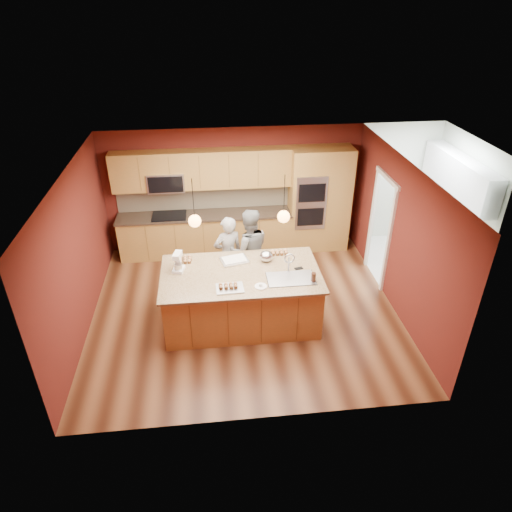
{
  "coord_description": "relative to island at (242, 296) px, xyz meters",
  "views": [
    {
      "loc": [
        -0.55,
        -6.76,
        5.14
      ],
      "look_at": [
        0.2,
        -0.1,
        1.18
      ],
      "focal_mm": 32.0,
      "sensor_mm": 36.0,
      "label": 1
    }
  ],
  "objects": [
    {
      "name": "cupcakes_rack",
      "position": [
        -0.25,
        -0.43,
        0.54
      ],
      "size": [
        0.32,
        0.16,
        0.07
      ],
      "primitive_type": null,
      "color": "tan",
      "rests_on": "island"
    },
    {
      "name": "person_left",
      "position": [
        -0.17,
        1.01,
        0.27
      ],
      "size": [
        0.65,
        0.53,
        1.55
      ],
      "primitive_type": "imported",
      "rotation": [
        0.0,
        0.0,
        3.46
      ],
      "color": "black",
      "rests_on": "floor"
    },
    {
      "name": "laundry_room",
      "position": [
        4.41,
        1.51,
        1.44
      ],
      "size": [
        2.6,
        2.7,
        2.7
      ],
      "color": "silver",
      "rests_on": "ground"
    },
    {
      "name": "cupcakes_right",
      "position": [
        0.73,
        0.55,
        0.52
      ],
      "size": [
        0.32,
        0.16,
        0.07
      ],
      "primitive_type": null,
      "color": "tan",
      "rests_on": "island"
    },
    {
      "name": "cupcakes_left",
      "position": [
        -0.95,
        0.5,
        0.52
      ],
      "size": [
        0.24,
        0.24,
        0.07
      ],
      "primitive_type": null,
      "color": "tan",
      "rests_on": "island"
    },
    {
      "name": "sheet_cake",
      "position": [
        -0.09,
        0.4,
        0.51
      ],
      "size": [
        0.53,
        0.44,
        0.05
      ],
      "rotation": [
        0.0,
        0.0,
        0.24
      ],
      "color": "white",
      "rests_on": "island"
    },
    {
      "name": "cabinet_run",
      "position": [
        -0.61,
        2.56,
        0.48
      ],
      "size": [
        3.74,
        0.64,
        2.3
      ],
      "color": "olive",
      "rests_on": "floor"
    },
    {
      "name": "wall_left",
      "position": [
        -2.69,
        0.31,
        0.84
      ],
      "size": [
        0.0,
        5.0,
        5.0
      ],
      "primitive_type": "plane",
      "rotation": [
        1.57,
        0.0,
        1.57
      ],
      "color": "#561A14",
      "rests_on": "ground"
    },
    {
      "name": "island",
      "position": [
        0.0,
        0.0,
        0.0
      ],
      "size": [
        2.69,
        1.5,
        1.37
      ],
      "color": "olive",
      "rests_on": "floor"
    },
    {
      "name": "oven_column",
      "position": [
        1.91,
        2.5,
        0.65
      ],
      "size": [
        1.3,
        0.62,
        2.3
      ],
      "color": "olive",
      "rests_on": "floor"
    },
    {
      "name": "pendant_right",
      "position": [
        0.69,
        0.0,
        1.5
      ],
      "size": [
        0.2,
        0.2,
        0.8
      ],
      "color": "black",
      "rests_on": "ceiling"
    },
    {
      "name": "pendant_left",
      "position": [
        -0.72,
        0.0,
        1.5
      ],
      "size": [
        0.2,
        0.2,
        0.8
      ],
      "color": "black",
      "rests_on": "ceiling"
    },
    {
      "name": "mixing_bowl",
      "position": [
        0.46,
        0.35,
        0.58
      ],
      "size": [
        0.24,
        0.24,
        0.2
      ],
      "primitive_type": "ellipsoid",
      "color": "silver",
      "rests_on": "island"
    },
    {
      "name": "dryer",
      "position": [
        4.24,
        1.93,
        -0.04
      ],
      "size": [
        0.61,
        0.62,
        0.93
      ],
      "primitive_type": "cube",
      "rotation": [
        0.0,
        0.0,
        -0.05
      ],
      "color": "white",
      "rests_on": "floor"
    },
    {
      "name": "plate",
      "position": [
        0.27,
        -0.44,
        0.49
      ],
      "size": [
        0.2,
        0.2,
        0.01
      ],
      "primitive_type": "cylinder",
      "color": "white",
      "rests_on": "island"
    },
    {
      "name": "washer",
      "position": [
        4.27,
        1.19,
        -0.05
      ],
      "size": [
        0.63,
        0.65,
        0.91
      ],
      "primitive_type": "cube",
      "rotation": [
        0.0,
        0.0,
        -0.12
      ],
      "color": "white",
      "rests_on": "floor"
    },
    {
      "name": "ceiling",
      "position": [
        0.06,
        0.31,
        2.19
      ],
      "size": [
        5.5,
        5.5,
        0.0
      ],
      "primitive_type": "plane",
      "rotation": [
        3.14,
        0.0,
        0.0
      ],
      "color": "white",
      "rests_on": "ground"
    },
    {
      "name": "stand_mixer",
      "position": [
        -1.06,
        0.21,
        0.63
      ],
      "size": [
        0.23,
        0.27,
        0.34
      ],
      "rotation": [
        0.0,
        0.0,
        -0.23
      ],
      "color": "white",
      "rests_on": "island"
    },
    {
      "name": "cooling_rack",
      "position": [
        -0.23,
        -0.44,
        0.5
      ],
      "size": [
        0.45,
        0.33,
        0.02
      ],
      "primitive_type": "cube",
      "rotation": [
        0.0,
        0.0,
        0.04
      ],
      "color": "#AFB1B7",
      "rests_on": "island"
    },
    {
      "name": "wall_right",
      "position": [
        2.81,
        0.31,
        0.84
      ],
      "size": [
        0.0,
        5.0,
        5.0
      ],
      "primitive_type": "plane",
      "rotation": [
        1.57,
        0.0,
        -1.57
      ],
      "color": "#561A14",
      "rests_on": "ground"
    },
    {
      "name": "phone",
      "position": [
        0.98,
        0.03,
        0.49
      ],
      "size": [
        0.15,
        0.11,
        0.01
      ],
      "primitive_type": "cube",
      "rotation": [
        0.0,
        0.0,
        0.24
      ],
      "color": "black",
      "rests_on": "island"
    },
    {
      "name": "tumbler",
      "position": [
        1.14,
        -0.38,
        0.56
      ],
      "size": [
        0.08,
        0.08,
        0.16
      ],
      "primitive_type": "cylinder",
      "color": "#371E13",
      "rests_on": "island"
    },
    {
      "name": "person_right",
      "position": [
        0.22,
        1.01,
        0.33
      ],
      "size": [
        0.87,
        0.71,
        1.68
      ],
      "primitive_type": "imported",
      "rotation": [
        0.0,
        0.0,
        3.23
      ],
      "color": "slate",
      "rests_on": "floor"
    },
    {
      "name": "doorway_trim",
      "position": [
        2.79,
        1.11,
        0.54
      ],
      "size": [
        0.08,
        1.11,
        2.2
      ],
      "primitive_type": null,
      "color": "white",
      "rests_on": "wall_right"
    },
    {
      "name": "wall_back",
      "position": [
        0.06,
        2.81,
        0.84
      ],
      "size": [
        5.5,
        0.0,
        5.5
      ],
      "primitive_type": "plane",
      "rotation": [
        1.57,
        0.0,
        0.0
      ],
      "color": "#561A14",
      "rests_on": "ground"
    },
    {
      "name": "floor",
      "position": [
        0.06,
        0.31,
        -0.51
      ],
      "size": [
        5.5,
        5.5,
        0.0
      ],
      "primitive_type": "plane",
      "color": "#422112",
      "rests_on": "ground"
    },
    {
      "name": "wall_front",
      "position": [
        0.06,
        -2.19,
        0.84
      ],
      "size": [
        5.5,
        0.0,
        5.5
      ],
      "primitive_type": "plane",
      "rotation": [
        -1.57,
        0.0,
        0.0
      ],
      "color": "#561A14",
      "rests_on": "ground"
    }
  ]
}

